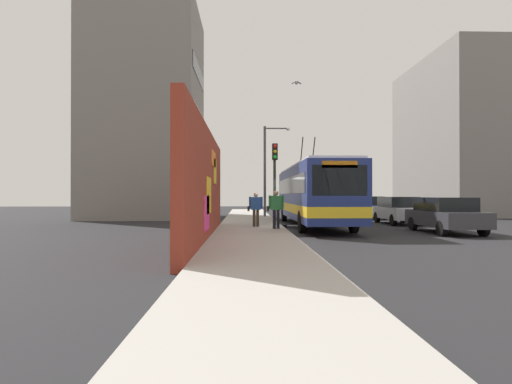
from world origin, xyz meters
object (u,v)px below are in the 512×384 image
traffic_light (275,170)px  street_lamp (268,164)px  parked_car_dark_gray (445,214)px  pedestrian_midblock (256,207)px  pedestrian_at_curb (276,206)px  parked_car_silver (398,210)px  parked_car_navy (368,207)px  city_bus (313,193)px

traffic_light → street_lamp: size_ratio=0.65×
parked_car_dark_gray → traffic_light: (3.11, 7.35, 2.14)m
pedestrian_midblock → pedestrian_at_curb: 1.53m
parked_car_dark_gray → pedestrian_at_curb: pedestrian_at_curb is taller
parked_car_silver → traffic_light: size_ratio=0.98×
pedestrian_midblock → parked_car_silver: bearing=-66.8°
traffic_light → parked_car_navy: bearing=-41.9°
parked_car_silver → street_lamp: (5.78, 7.23, 3.05)m
parked_car_silver → parked_car_navy: size_ratio=0.94×
parked_car_navy → street_lamp: street_lamp is taller
parked_car_navy → pedestrian_at_curb: (-10.59, 7.47, 0.34)m
pedestrian_at_curb → street_lamp: street_lamp is taller
city_bus → parked_car_silver: bearing=-75.9°
parked_car_dark_gray → traffic_light: traffic_light is taller
pedestrian_at_curb → traffic_light: traffic_light is taller
parked_car_silver → pedestrian_at_curb: (-4.83, 7.47, 0.34)m
city_bus → street_lamp: bearing=16.0°
parked_car_silver → pedestrian_at_curb: pedestrian_at_curb is taller
parked_car_dark_gray → parked_car_silver: size_ratio=1.05×
parked_car_dark_gray → parked_car_navy: same height
pedestrian_at_curb → parked_car_dark_gray: bearing=-95.5°
parked_car_dark_gray → parked_car_silver: bearing=0.0°
parked_car_navy → city_bus: bearing=143.6°
street_lamp → pedestrian_at_curb: bearing=178.7°
parked_car_navy → pedestrian_at_curb: 12.97m
city_bus → traffic_light: 2.70m
pedestrian_at_curb → traffic_light: 3.00m
pedestrian_midblock → parked_car_navy: bearing=-41.8°
parked_car_silver → street_lamp: 9.74m
parked_car_silver → parked_car_navy: 5.76m
parked_car_dark_gray → street_lamp: 13.78m
parked_car_silver → pedestrian_at_curb: bearing=122.9°
city_bus → parked_car_silver: size_ratio=3.07×
parked_car_dark_gray → street_lamp: size_ratio=0.67×
city_bus → street_lamp: (7.08, 2.03, 2.07)m
pedestrian_midblock → street_lamp: bearing=-6.9°
parked_car_silver → traffic_light: bearing=108.3°
parked_car_navy → pedestrian_midblock: size_ratio=2.65×
parked_car_dark_gray → pedestrian_at_curb: size_ratio=2.49×
pedestrian_midblock → pedestrian_at_curb: (-1.24, -0.89, 0.06)m
parked_car_dark_gray → parked_car_navy: 11.31m
city_bus → parked_car_dark_gray: 6.78m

